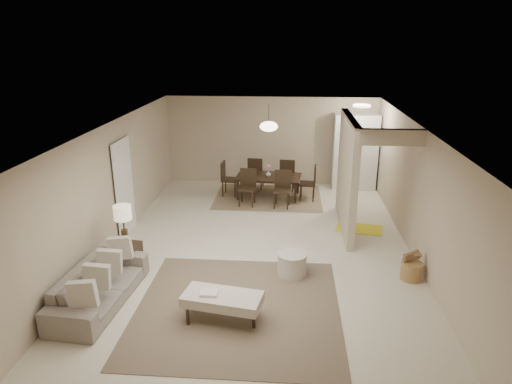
# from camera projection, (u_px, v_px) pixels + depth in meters

# --- Properties ---
(floor) EXTENTS (9.00, 9.00, 0.00)m
(floor) POSITION_uv_depth(u_px,v_px,m) (260.00, 249.00, 9.26)
(floor) COLOR beige
(floor) RESTS_ON ground
(ceiling) EXTENTS (9.00, 9.00, 0.00)m
(ceiling) POSITION_uv_depth(u_px,v_px,m) (261.00, 127.00, 8.45)
(ceiling) COLOR white
(ceiling) RESTS_ON back_wall
(back_wall) EXTENTS (6.00, 0.00, 6.00)m
(back_wall) POSITION_uv_depth(u_px,v_px,m) (271.00, 141.00, 13.10)
(back_wall) COLOR #BBAA8D
(back_wall) RESTS_ON floor
(left_wall) EXTENTS (0.00, 9.00, 9.00)m
(left_wall) POSITION_uv_depth(u_px,v_px,m) (110.00, 187.00, 9.07)
(left_wall) COLOR #BBAA8D
(left_wall) RESTS_ON floor
(right_wall) EXTENTS (0.00, 9.00, 9.00)m
(right_wall) POSITION_uv_depth(u_px,v_px,m) (418.00, 195.00, 8.64)
(right_wall) COLOR #BBAA8D
(right_wall) RESTS_ON floor
(partition) EXTENTS (0.15, 2.50, 2.50)m
(partition) POSITION_uv_depth(u_px,v_px,m) (347.00, 175.00, 9.90)
(partition) COLOR #BBAA8D
(partition) RESTS_ON floor
(doorway) EXTENTS (0.04, 0.90, 2.04)m
(doorway) POSITION_uv_depth(u_px,v_px,m) (124.00, 189.00, 9.71)
(doorway) COLOR black
(doorway) RESTS_ON floor
(pantry_cabinet) EXTENTS (1.20, 0.55, 2.10)m
(pantry_cabinet) POSITION_uv_depth(u_px,v_px,m) (355.00, 152.00, 12.66)
(pantry_cabinet) COLOR silver
(pantry_cabinet) RESTS_ON floor
(flush_light) EXTENTS (0.44, 0.44, 0.05)m
(flush_light) POSITION_uv_depth(u_px,v_px,m) (362.00, 106.00, 11.31)
(flush_light) COLOR white
(flush_light) RESTS_ON ceiling
(living_rug) EXTENTS (3.20, 3.20, 0.01)m
(living_rug) POSITION_uv_depth(u_px,v_px,m) (238.00, 308.00, 7.24)
(living_rug) COLOR brown
(living_rug) RESTS_ON floor
(sofa) EXTENTS (2.17, 0.99, 0.62)m
(sofa) POSITION_uv_depth(u_px,v_px,m) (99.00, 286.00, 7.31)
(sofa) COLOR gray
(sofa) RESTS_ON floor
(ottoman_bench) EXTENTS (1.26, 0.74, 0.42)m
(ottoman_bench) POSITION_uv_depth(u_px,v_px,m) (222.00, 300.00, 6.87)
(ottoman_bench) COLOR #BEB5A6
(ottoman_bench) RESTS_ON living_rug
(side_table) EXTENTS (0.50, 0.50, 0.50)m
(side_table) POSITION_uv_depth(u_px,v_px,m) (127.00, 257.00, 8.39)
(side_table) COLOR black
(side_table) RESTS_ON floor
(table_lamp) EXTENTS (0.32, 0.32, 0.76)m
(table_lamp) POSITION_uv_depth(u_px,v_px,m) (123.00, 216.00, 8.13)
(table_lamp) COLOR #4A3820
(table_lamp) RESTS_ON side_table
(round_pouf) EXTENTS (0.54, 0.54, 0.42)m
(round_pouf) POSITION_uv_depth(u_px,v_px,m) (292.00, 264.00, 8.20)
(round_pouf) COLOR #BEB5A6
(round_pouf) RESTS_ON floor
(wicker_basket) EXTENTS (0.46, 0.46, 0.32)m
(wicker_basket) POSITION_uv_depth(u_px,v_px,m) (411.00, 271.00, 8.08)
(wicker_basket) COLOR olive
(wicker_basket) RESTS_ON floor
(dining_rug) EXTENTS (2.80, 2.10, 0.01)m
(dining_rug) POSITION_uv_depth(u_px,v_px,m) (268.00, 197.00, 12.22)
(dining_rug) COLOR #8E7558
(dining_rug) RESTS_ON floor
(dining_table) EXTENTS (1.77, 1.10, 0.59)m
(dining_table) POSITION_uv_depth(u_px,v_px,m) (268.00, 187.00, 12.13)
(dining_table) COLOR black
(dining_table) RESTS_ON dining_rug
(dining_chairs) EXTENTS (2.52, 1.91, 0.93)m
(dining_chairs) POSITION_uv_depth(u_px,v_px,m) (268.00, 181.00, 12.08)
(dining_chairs) COLOR black
(dining_chairs) RESTS_ON dining_rug
(vase) EXTENTS (0.14, 0.14, 0.14)m
(vase) POSITION_uv_depth(u_px,v_px,m) (268.00, 174.00, 12.01)
(vase) COLOR silver
(vase) RESTS_ON dining_table
(yellow_mat) EXTENTS (1.10, 0.79, 0.01)m
(yellow_mat) POSITION_uv_depth(u_px,v_px,m) (359.00, 229.00, 10.23)
(yellow_mat) COLOR yellow
(yellow_mat) RESTS_ON floor
(pendant_light) EXTENTS (0.46, 0.46, 0.71)m
(pendant_light) POSITION_uv_depth(u_px,v_px,m) (269.00, 126.00, 11.60)
(pendant_light) COLOR #4A3820
(pendant_light) RESTS_ON ceiling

